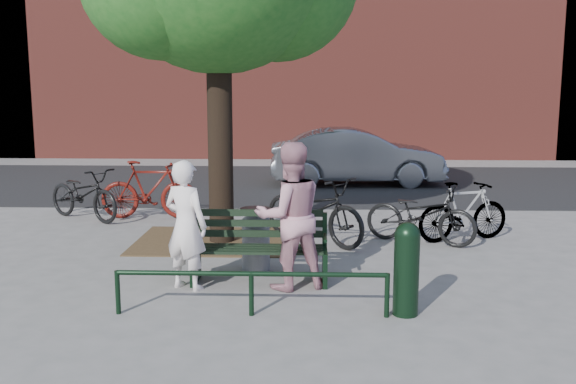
{
  "coord_description": "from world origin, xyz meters",
  "views": [
    {
      "loc": [
        0.65,
        -8.01,
        2.54
      ],
      "look_at": [
        0.33,
        1.0,
        1.03
      ],
      "focal_mm": 40.0,
      "sensor_mm": 36.0,
      "label": 1
    }
  ],
  "objects_px": {
    "parked_car": "(357,157)",
    "person_right": "(290,216)",
    "bollard": "(407,266)",
    "person_left": "(186,225)",
    "litter_bin": "(256,239)",
    "bicycle_c": "(314,209)",
    "park_bench": "(260,245)"
  },
  "relations": [
    {
      "from": "person_left",
      "to": "person_right",
      "type": "height_order",
      "value": "person_right"
    },
    {
      "from": "bollard",
      "to": "bicycle_c",
      "type": "distance_m",
      "value": 3.46
    },
    {
      "from": "person_right",
      "to": "parked_car",
      "type": "bearing_deg",
      "value": -119.35
    },
    {
      "from": "person_left",
      "to": "person_right",
      "type": "distance_m",
      "value": 1.3
    },
    {
      "from": "park_bench",
      "to": "litter_bin",
      "type": "bearing_deg",
      "value": 101.11
    },
    {
      "from": "person_left",
      "to": "bollard",
      "type": "distance_m",
      "value": 2.76
    },
    {
      "from": "bollard",
      "to": "bicycle_c",
      "type": "bearing_deg",
      "value": 106.97
    },
    {
      "from": "park_bench",
      "to": "bollard",
      "type": "bearing_deg",
      "value": -34.69
    },
    {
      "from": "bollard",
      "to": "parked_car",
      "type": "bearing_deg",
      "value": 89.35
    },
    {
      "from": "bollard",
      "to": "parked_car",
      "type": "distance_m",
      "value": 9.49
    },
    {
      "from": "park_bench",
      "to": "bicycle_c",
      "type": "height_order",
      "value": "bicycle_c"
    },
    {
      "from": "litter_bin",
      "to": "parked_car",
      "type": "height_order",
      "value": "parked_car"
    },
    {
      "from": "person_right",
      "to": "bicycle_c",
      "type": "height_order",
      "value": "person_right"
    },
    {
      "from": "person_right",
      "to": "parked_car",
      "type": "height_order",
      "value": "person_right"
    },
    {
      "from": "bollard",
      "to": "litter_bin",
      "type": "height_order",
      "value": "bollard"
    },
    {
      "from": "person_right",
      "to": "parked_car",
      "type": "relative_size",
      "value": 0.42
    },
    {
      "from": "person_left",
      "to": "bicycle_c",
      "type": "relative_size",
      "value": 0.78
    },
    {
      "from": "person_right",
      "to": "bollard",
      "type": "relative_size",
      "value": 1.75
    },
    {
      "from": "park_bench",
      "to": "bollard",
      "type": "height_order",
      "value": "bollard"
    },
    {
      "from": "park_bench",
      "to": "bollard",
      "type": "distance_m",
      "value": 2.09
    },
    {
      "from": "bicycle_c",
      "to": "litter_bin",
      "type": "bearing_deg",
      "value": -164.43
    },
    {
      "from": "bollard",
      "to": "parked_car",
      "type": "xyz_separation_m",
      "value": [
        0.11,
        9.49,
        0.16
      ]
    },
    {
      "from": "park_bench",
      "to": "person_right",
      "type": "bearing_deg",
      "value": -33.32
    },
    {
      "from": "person_left",
      "to": "person_right",
      "type": "bearing_deg",
      "value": -150.4
    },
    {
      "from": "person_right",
      "to": "litter_bin",
      "type": "xyz_separation_m",
      "value": [
        -0.5,
        0.78,
        -0.49
      ]
    },
    {
      "from": "parked_car",
      "to": "park_bench",
      "type": "bearing_deg",
      "value": 164.49
    },
    {
      "from": "litter_bin",
      "to": "park_bench",
      "type": "bearing_deg",
      "value": -78.89
    },
    {
      "from": "bollard",
      "to": "park_bench",
      "type": "bearing_deg",
      "value": 145.31
    },
    {
      "from": "person_left",
      "to": "bollard",
      "type": "relative_size",
      "value": 1.55
    },
    {
      "from": "person_right",
      "to": "park_bench",
      "type": "bearing_deg",
      "value": -53.2
    },
    {
      "from": "parked_car",
      "to": "person_right",
      "type": "bearing_deg",
      "value": 167.41
    },
    {
      "from": "person_right",
      "to": "litter_bin",
      "type": "relative_size",
      "value": 2.14
    }
  ]
}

